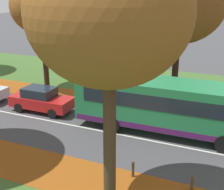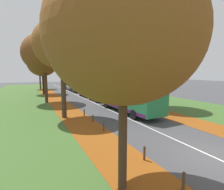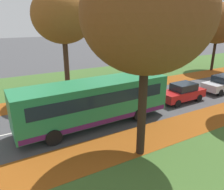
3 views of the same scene
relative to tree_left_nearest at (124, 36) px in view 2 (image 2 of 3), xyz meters
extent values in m
plane|color=#424244|center=(5.60, 0.09, -5.75)|extent=(160.00, 160.00, 0.00)
cube|color=#3D6028|center=(-3.60, 20.09, -5.75)|extent=(12.00, 90.00, 0.01)
cube|color=#8C4714|center=(1.00, 14.09, -5.74)|extent=(2.80, 60.00, 0.00)
cube|color=#3D6028|center=(14.80, 20.09, -5.75)|extent=(12.00, 90.00, 0.01)
cube|color=#8C4714|center=(10.20, 14.09, -5.74)|extent=(2.80, 60.00, 0.00)
cube|color=silver|center=(5.60, 20.09, -5.75)|extent=(0.12, 80.00, 0.01)
cylinder|color=#422D1E|center=(0.00, 0.00, -3.89)|extent=(0.33, 0.33, 3.72)
ellipsoid|color=brown|center=(0.00, 0.00, 0.01)|extent=(5.45, 5.45, 4.91)
cylinder|color=#422D1E|center=(0.06, 11.79, -3.19)|extent=(0.46, 0.46, 5.12)
ellipsoid|color=brown|center=(0.06, 11.79, 1.37)|extent=(5.33, 5.33, 4.79)
cylinder|color=#422D1E|center=(-0.61, 21.68, -3.31)|extent=(0.44, 0.44, 4.88)
ellipsoid|color=brown|center=(-0.61, 21.68, 1.46)|extent=(6.22, 6.22, 5.60)
cylinder|color=black|center=(-0.07, 32.73, -3.70)|extent=(0.37, 0.37, 4.10)
ellipsoid|color=brown|center=(-0.07, 32.73, 0.52)|extent=(5.80, 5.80, 5.22)
cylinder|color=#422D1E|center=(0.14, 44.35, -3.63)|extent=(0.38, 0.38, 4.24)
ellipsoid|color=#935B23|center=(0.14, 44.35, 0.29)|extent=(4.80, 4.80, 4.32)
cylinder|color=black|center=(11.28, 11.99, -3.36)|extent=(0.43, 0.43, 4.80)
ellipsoid|color=brown|center=(11.28, 11.99, 1.25)|extent=(5.89, 5.89, 5.30)
cylinder|color=black|center=(11.09, 22.39, -3.39)|extent=(0.43, 0.43, 4.73)
ellipsoid|color=brown|center=(11.09, 22.39, 0.75)|extent=(4.75, 4.75, 4.27)
cylinder|color=black|center=(11.70, 33.83, -3.96)|extent=(0.32, 0.32, 3.58)
ellipsoid|color=brown|center=(11.70, 33.83, -0.02)|extent=(5.74, 5.74, 5.17)
cylinder|color=black|center=(11.53, 43.58, -3.61)|extent=(0.39, 0.39, 4.29)
ellipsoid|color=brown|center=(11.53, 43.58, 0.78)|extent=(5.96, 5.96, 5.36)
cylinder|color=#4C3823|center=(2.01, -1.16, -5.39)|extent=(0.12, 0.12, 0.73)
cylinder|color=#4C3823|center=(2.08, 1.38, -5.38)|extent=(0.12, 0.12, 0.75)
cylinder|color=#4C3823|center=(2.00, 3.93, -5.43)|extent=(0.12, 0.12, 0.66)
cylinder|color=#4C3823|center=(2.00, 6.47, -5.39)|extent=(0.12, 0.12, 0.73)
cylinder|color=#4C3823|center=(2.06, 9.02, -5.42)|extent=(0.12, 0.12, 0.67)
cylinder|color=#4C3823|center=(2.03, 11.56, -5.40)|extent=(0.12, 0.12, 0.70)
cube|color=#237A47|center=(6.98, 11.37, -4.02)|extent=(2.72, 10.45, 2.50)
cube|color=#19232D|center=(7.09, 6.23, -3.67)|extent=(2.30, 0.15, 1.30)
cube|color=#19232D|center=(6.98, 11.37, -3.62)|extent=(2.74, 9.20, 0.80)
cube|color=#4C1951|center=(6.98, 11.37, -5.09)|extent=(2.74, 10.24, 0.32)
cylinder|color=black|center=(8.23, 8.17, -5.27)|extent=(0.32, 0.97, 0.96)
cylinder|color=black|center=(5.86, 8.12, -5.27)|extent=(0.32, 0.97, 0.96)
cylinder|color=black|center=(8.10, 14.25, -5.27)|extent=(0.32, 0.97, 0.96)
cylinder|color=black|center=(5.73, 14.20, -5.27)|extent=(0.32, 0.97, 0.96)
cube|color=#B21919|center=(6.76, 19.75, -5.08)|extent=(1.78, 4.23, 0.70)
cube|color=#19232D|center=(6.76, 19.90, -4.43)|extent=(1.48, 2.04, 0.60)
cylinder|color=black|center=(7.57, 18.46, -5.43)|extent=(0.23, 0.64, 0.64)
cylinder|color=black|center=(6.01, 18.43, -5.43)|extent=(0.23, 0.64, 0.64)
cylinder|color=black|center=(7.52, 21.07, -5.43)|extent=(0.23, 0.64, 0.64)
cylinder|color=black|center=(5.96, 21.04, -5.43)|extent=(0.23, 0.64, 0.64)
cube|color=#B7BABF|center=(6.71, 25.26, -5.08)|extent=(1.79, 4.23, 0.70)
cube|color=#19232D|center=(6.71, 25.41, -4.43)|extent=(1.49, 2.05, 0.60)
cylinder|color=black|center=(7.52, 23.98, -5.43)|extent=(0.23, 0.64, 0.64)
cylinder|color=black|center=(5.96, 23.95, -5.43)|extent=(0.23, 0.64, 0.64)
cylinder|color=black|center=(7.47, 26.58, -5.43)|extent=(0.23, 0.64, 0.64)
cylinder|color=black|center=(5.90, 26.55, -5.43)|extent=(0.23, 0.64, 0.64)
cube|color=black|center=(6.82, 32.76, -5.08)|extent=(1.87, 4.27, 0.70)
cube|color=#19232D|center=(6.82, 32.91, -4.43)|extent=(1.53, 2.07, 0.60)
cylinder|color=black|center=(7.66, 31.50, -5.43)|extent=(0.25, 0.65, 0.64)
cylinder|color=black|center=(6.10, 31.43, -5.43)|extent=(0.25, 0.65, 0.64)
cylinder|color=black|center=(7.55, 34.10, -5.43)|extent=(0.25, 0.65, 0.64)
cylinder|color=black|center=(5.99, 34.03, -5.43)|extent=(0.25, 0.65, 0.64)
cube|color=slate|center=(6.92, 38.41, -5.08)|extent=(1.76, 4.22, 0.70)
cube|color=#19232D|center=(6.93, 38.56, -4.43)|extent=(1.47, 2.04, 0.60)
cylinder|color=black|center=(7.69, 37.10, -5.43)|extent=(0.23, 0.64, 0.64)
cylinder|color=black|center=(6.12, 37.12, -5.43)|extent=(0.23, 0.64, 0.64)
cylinder|color=black|center=(7.72, 39.70, -5.43)|extent=(0.23, 0.64, 0.64)
cylinder|color=black|center=(6.16, 39.73, -5.43)|extent=(0.23, 0.64, 0.64)
cube|color=#1E6038|center=(6.82, 43.95, -5.08)|extent=(1.79, 4.24, 0.70)
cube|color=#19232D|center=(6.81, 44.10, -4.43)|extent=(1.49, 2.05, 0.60)
cylinder|color=black|center=(7.63, 42.67, -5.43)|extent=(0.23, 0.64, 0.64)
cylinder|color=black|center=(6.06, 42.63, -5.43)|extent=(0.23, 0.64, 0.64)
cylinder|color=black|center=(7.57, 45.27, -5.43)|extent=(0.23, 0.64, 0.64)
cylinder|color=black|center=(6.00, 45.24, -5.43)|extent=(0.23, 0.64, 0.64)
camera|label=1|loc=(-9.09, 7.66, 2.15)|focal=50.00mm
camera|label=2|loc=(-3.14, -5.49, -1.26)|focal=28.00mm
camera|label=3|loc=(19.33, 5.71, 1.06)|focal=35.00mm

